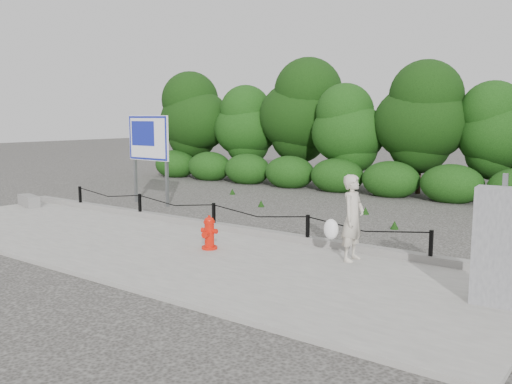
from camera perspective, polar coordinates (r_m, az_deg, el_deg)
The scene contains 10 objects.
ground at distance 12.50m, azimuth -4.45°, elevation -4.25°, with size 90.00×90.00×0.00m, color #2D2B28.
sidewalk at distance 11.10m, azimuth -11.26°, elevation -5.73°, with size 14.00×4.00×0.08m, color gray.
curb at distance 12.51m, azimuth -4.31°, elevation -3.54°, with size 14.00×0.22×0.14m, color slate.
chain_barrier at distance 12.42m, azimuth -4.47°, elevation -2.19°, with size 10.06×0.06×0.60m.
treeline at distance 20.03m, azimuth 11.72°, elevation 7.57°, with size 20.24×3.80×4.80m.
fire_hydrant at distance 10.57m, azimuth -4.95°, elevation -4.32°, with size 0.36×0.37×0.66m.
pedestrian at distance 9.77m, azimuth 10.01°, elevation -2.78°, with size 0.68×0.57×1.55m.
concrete_block at distance 16.91m, azimuth -22.80°, elevation -0.85°, with size 0.96×0.33×0.31m, color slate.
utility_cabinet at distance 8.07m, azimuth 24.09°, elevation -5.24°, with size 0.64×0.46×1.79m.
advertising_sign at distance 16.51m, azimuth -11.25°, elevation 5.18°, with size 1.67×0.16×2.67m.
Camera 1 is at (8.03, -9.22, 2.64)m, focal length 38.00 mm.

